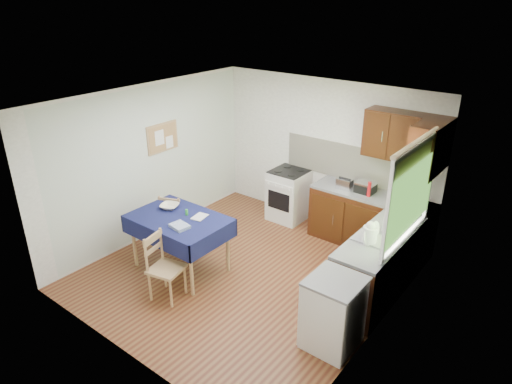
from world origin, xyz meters
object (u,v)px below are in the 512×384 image
Objects in this scene: chair_far at (174,218)px; dish_rack at (371,238)px; toaster at (344,184)px; kettle at (370,234)px; dining_table at (179,224)px; sandwich_press at (365,187)px; chair_near at (163,265)px.

dish_rack is at bearing 167.99° from chair_far.
kettle is (1.04, -1.32, 0.05)m from toaster.
dining_table is 1.54× the size of chair_far.
dish_rack is (0.71, -1.32, -0.06)m from sandwich_press.
dining_table is 3.25× the size of dish_rack.
chair_near is 3.10× the size of kettle.
kettle is at bearing -71.57° from toaster.
toaster is at bearing -33.90° from chair_near.
chair_far is 3.11m from dish_rack.
chair_far is at bearing -171.01° from kettle.
dining_table is 4.85× the size of sandwich_press.
toaster reaches higher than sandwich_press.
kettle is (2.47, 0.89, 0.30)m from dining_table.
kettle is (0.01, -0.09, 0.11)m from dish_rack.
toaster is 1.61m from dish_rack.
dish_rack reaches higher than dining_table.
chair_near is at bearing -131.30° from toaster.
dish_rack reaches higher than chair_far.
kettle is at bearing 1.90° from dining_table.
chair_near is (0.89, -1.02, 0.01)m from chair_far.
chair_near is at bearing -145.18° from kettle.
dining_table is 2.65m from toaster.
kettle reaches higher than chair_near.
chair_far is 0.97× the size of chair_near.
kettle is at bearing -59.36° from sandwich_press.
dish_rack is at bearing -70.09° from toaster.
chair_near is at bearing -80.06° from dining_table.
sandwich_press reaches higher than chair_far.
chair_near is 2.16× the size of dish_rack.
kettle reaches higher than sandwich_press.
toaster is (1.11, 2.82, 0.50)m from chair_near.
kettle is at bearing -67.55° from chair_near.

